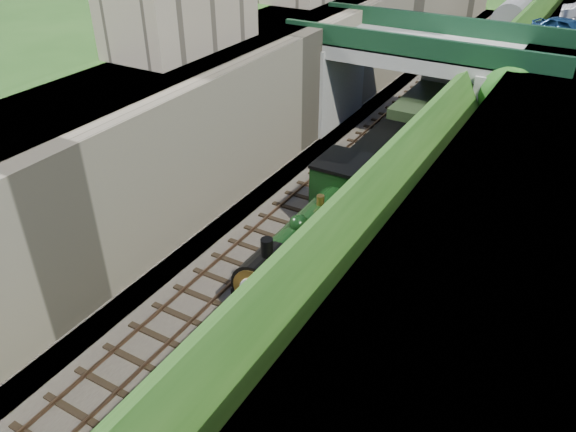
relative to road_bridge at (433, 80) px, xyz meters
The scene contains 16 objects.
ground 24.36m from the road_bridge, 92.25° to the right, with size 160.00×160.00×0.00m, color #1E4714.
trackbed 5.72m from the road_bridge, 103.28° to the right, with size 10.00×90.00×0.20m, color #473F38.
retaining_wall 7.61m from the road_bridge, 148.17° to the right, with size 1.00×90.00×7.00m, color #756B56.
street_plateau_left 10.73m from the road_bridge, 158.09° to the right, with size 6.00×90.00×7.00m, color #262628.
street_plateau_right 9.49m from the road_bridge, 25.06° to the right, with size 8.00×90.00×6.25m, color #262628.
embankment_slope 7.51m from the road_bridge, 56.49° to the right, with size 4.50×90.00×6.45m.
track_left 6.27m from the road_bridge, 126.35° to the right, with size 2.50×90.00×0.20m.
track_right 5.54m from the road_bridge, 86.34° to the right, with size 2.50×90.00×0.20m.
road_bridge is the anchor object (origin of this frame).
building_near 15.27m from the road_bridge, 136.24° to the right, with size 4.00×8.00×4.00m, color gray.
tree 5.41m from the road_bridge, 22.54° to the right, with size 3.60×3.80×6.60m.
car_blue 8.03m from the road_bridge, 34.38° to the left, with size 1.57×3.90×1.33m, color navy.
locomotive 15.45m from the road_bridge, 89.04° to the right, with size 3.10×10.22×3.83m.
tender 8.31m from the road_bridge, 88.15° to the right, with size 2.70×6.00×3.05m.
coach_front 5.10m from the road_bridge, 86.86° to the left, with size 2.90×18.00×3.70m.
coach_middle 23.56m from the road_bridge, 89.38° to the left, with size 2.90×18.00×3.70m.
Camera 1 is at (9.86, -8.72, 14.93)m, focal length 35.00 mm.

